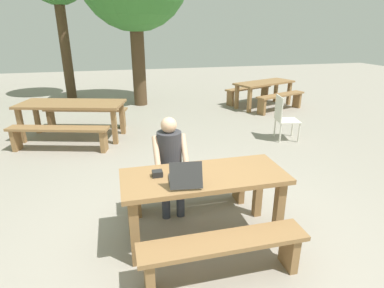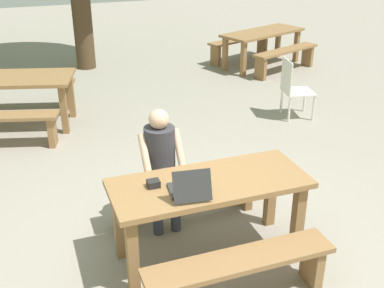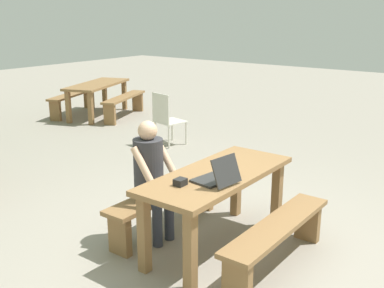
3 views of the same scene
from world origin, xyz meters
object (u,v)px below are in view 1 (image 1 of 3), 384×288
(small_pouch, at_px, (157,174))
(plastic_chair, at_px, (284,117))
(person_seated, at_px, (170,159))
(picnic_table_mid, at_px, (72,108))
(picnic_table_front, at_px, (204,186))
(picnic_table_rear, at_px, (264,86))
(laptop, at_px, (185,178))

(small_pouch, xyz_separation_m, plastic_chair, (2.95, 2.65, -0.33))
(small_pouch, distance_m, plastic_chair, 3.98)
(person_seated, bearing_deg, picnic_table_mid, 114.38)
(small_pouch, xyz_separation_m, picnic_table_mid, (-1.24, 3.78, -0.15))
(plastic_chair, bearing_deg, picnic_table_front, 149.30)
(picnic_table_mid, xyz_separation_m, picnic_table_rear, (5.09, 1.61, -0.05))
(picnic_table_front, relative_size, laptop, 4.39)
(picnic_table_front, height_order, picnic_table_mid, picnic_table_front)
(person_seated, bearing_deg, picnic_table_rear, 53.20)
(picnic_table_rear, bearing_deg, person_seated, -147.35)
(person_seated, xyz_separation_m, picnic_table_rear, (3.62, 4.84, -0.10))
(picnic_table_rear, bearing_deg, laptop, -143.33)
(person_seated, relative_size, plastic_chair, 1.34)
(picnic_table_rear, bearing_deg, picnic_table_front, -142.29)
(picnic_table_front, bearing_deg, small_pouch, 171.78)
(person_seated, height_order, plastic_chair, person_seated)
(small_pouch, height_order, picnic_table_rear, small_pouch)
(person_seated, relative_size, picnic_table_rear, 0.62)
(person_seated, distance_m, picnic_table_mid, 3.55)
(picnic_table_mid, bearing_deg, picnic_table_front, -50.03)
(plastic_chair, bearing_deg, picnic_table_mid, 86.58)
(laptop, xyz_separation_m, person_seated, (-0.01, 0.77, -0.12))
(person_seated, distance_m, picnic_table_rear, 6.05)
(person_seated, relative_size, picnic_table_mid, 0.55)
(laptop, height_order, person_seated, person_seated)
(person_seated, distance_m, plastic_chair, 3.46)
(small_pouch, relative_size, picnic_table_rear, 0.05)
(picnic_table_front, bearing_deg, plastic_chair, 47.73)
(laptop, height_order, plastic_chair, laptop)
(picnic_table_rear, bearing_deg, plastic_chair, -128.76)
(laptop, distance_m, person_seated, 0.78)
(laptop, height_order, small_pouch, laptop)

